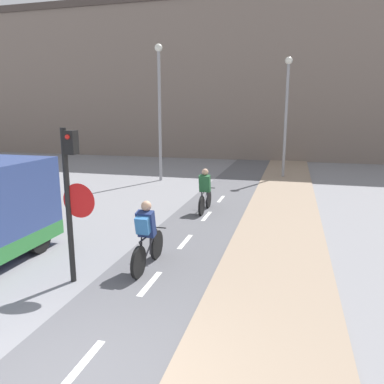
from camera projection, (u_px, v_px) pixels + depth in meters
name	position (u px, v px, depth m)	size (l,w,h in m)	color
building_row_background	(260.00, 79.00, 27.18)	(60.00, 5.20, 11.23)	slate
traffic_light_pole	(71.00, 189.00, 7.09)	(0.67, 0.25, 3.04)	black
street_lamp_far	(159.00, 98.00, 17.67)	(0.36, 0.36, 6.37)	gray
street_lamp_sidewalk	(287.00, 104.00, 18.50)	(0.36, 0.36, 5.92)	gray
cyclist_near	(147.00, 237.00, 7.95)	(0.46, 1.73, 1.51)	black
cyclist_far	(205.00, 193.00, 12.53)	(0.46, 1.67, 1.48)	black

